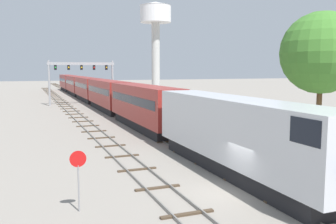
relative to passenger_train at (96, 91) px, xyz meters
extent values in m
plane|color=gray|center=(-2.00, -51.14, -2.61)|extent=(400.00, 400.00, 0.00)
cube|color=slate|center=(-0.72, 8.86, -2.53)|extent=(0.07, 200.00, 0.16)
cube|color=slate|center=(0.72, 8.86, -2.53)|extent=(0.07, 200.00, 0.16)
cube|color=#473828|center=(0.00, -53.14, -2.56)|extent=(2.60, 0.24, 0.10)
cube|color=#473828|center=(0.00, -49.14, -2.56)|extent=(2.60, 0.24, 0.10)
cube|color=#473828|center=(0.00, -45.14, -2.56)|extent=(2.60, 0.24, 0.10)
cube|color=#473828|center=(0.00, -41.14, -2.56)|extent=(2.60, 0.24, 0.10)
cube|color=#473828|center=(0.00, -37.14, -2.56)|extent=(2.60, 0.24, 0.10)
cube|color=#473828|center=(0.00, -33.14, -2.56)|extent=(2.60, 0.24, 0.10)
cube|color=#473828|center=(0.00, -29.14, -2.56)|extent=(2.60, 0.24, 0.10)
cube|color=#473828|center=(0.00, -25.14, -2.56)|extent=(2.60, 0.24, 0.10)
cube|color=#473828|center=(0.00, -21.14, -2.56)|extent=(2.60, 0.24, 0.10)
cube|color=#473828|center=(0.00, -17.14, -2.56)|extent=(2.60, 0.24, 0.10)
cube|color=#473828|center=(0.00, -13.14, -2.56)|extent=(2.60, 0.24, 0.10)
cube|color=#473828|center=(0.00, -9.14, -2.56)|extent=(2.60, 0.24, 0.10)
cube|color=#473828|center=(0.00, -5.14, -2.56)|extent=(2.60, 0.24, 0.10)
cube|color=#473828|center=(0.00, -1.14, -2.56)|extent=(2.60, 0.24, 0.10)
cube|color=#473828|center=(0.00, 2.86, -2.56)|extent=(2.60, 0.24, 0.10)
cube|color=#473828|center=(0.00, 6.86, -2.56)|extent=(2.60, 0.24, 0.10)
cube|color=#473828|center=(0.00, 10.86, -2.56)|extent=(2.60, 0.24, 0.10)
cube|color=#473828|center=(0.00, 14.86, -2.56)|extent=(2.60, 0.24, 0.10)
cube|color=#473828|center=(0.00, 18.86, -2.56)|extent=(2.60, 0.24, 0.10)
cube|color=#473828|center=(0.00, 22.86, -2.56)|extent=(2.60, 0.24, 0.10)
cube|color=#473828|center=(0.00, 26.86, -2.56)|extent=(2.60, 0.24, 0.10)
cube|color=#473828|center=(0.00, 30.86, -2.56)|extent=(2.60, 0.24, 0.10)
cube|color=#473828|center=(0.00, 34.86, -2.56)|extent=(2.60, 0.24, 0.10)
cube|color=#473828|center=(0.00, 38.86, -2.56)|extent=(2.60, 0.24, 0.10)
cube|color=#473828|center=(0.00, 42.86, -2.56)|extent=(2.60, 0.24, 0.10)
cube|color=#473828|center=(0.00, 46.86, -2.56)|extent=(2.60, 0.24, 0.10)
cube|color=#473828|center=(0.00, 50.86, -2.56)|extent=(2.60, 0.24, 0.10)
cube|color=#473828|center=(0.00, 54.86, -2.56)|extent=(2.60, 0.24, 0.10)
cube|color=#473828|center=(0.00, 58.86, -2.56)|extent=(2.60, 0.24, 0.10)
cube|color=#473828|center=(0.00, 62.86, -2.56)|extent=(2.60, 0.24, 0.10)
cube|color=#473828|center=(0.00, 66.86, -2.56)|extent=(2.60, 0.24, 0.10)
cube|color=#473828|center=(0.00, 70.86, -2.56)|extent=(2.60, 0.24, 0.10)
cube|color=#473828|center=(0.00, 74.86, -2.56)|extent=(2.60, 0.24, 0.10)
cube|color=#473828|center=(0.00, 78.86, -2.56)|extent=(2.60, 0.24, 0.10)
cube|color=#473828|center=(0.00, 82.86, -2.56)|extent=(2.60, 0.24, 0.10)
cube|color=#473828|center=(0.00, 86.86, -2.56)|extent=(2.60, 0.24, 0.10)
cube|color=#473828|center=(0.00, 90.86, -2.56)|extent=(2.60, 0.24, 0.10)
cube|color=#473828|center=(0.00, 94.86, -2.56)|extent=(2.60, 0.24, 0.10)
cube|color=#473828|center=(0.00, 98.86, -2.56)|extent=(2.60, 0.24, 0.10)
cube|color=#473828|center=(0.00, 102.86, -2.56)|extent=(2.60, 0.24, 0.10)
cube|color=#473828|center=(0.00, 106.86, -2.56)|extent=(2.60, 0.24, 0.10)
cube|color=slate|center=(-6.22, -11.14, -2.53)|extent=(0.07, 160.00, 0.16)
cube|color=slate|center=(-4.78, -11.14, -2.53)|extent=(0.07, 160.00, 0.16)
cube|color=#473828|center=(-5.50, -53.14, -2.56)|extent=(2.60, 0.24, 0.10)
cube|color=#473828|center=(-5.50, -49.14, -2.56)|extent=(2.60, 0.24, 0.10)
cube|color=#473828|center=(-5.50, -45.14, -2.56)|extent=(2.60, 0.24, 0.10)
cube|color=#473828|center=(-5.50, -41.14, -2.56)|extent=(2.60, 0.24, 0.10)
cube|color=#473828|center=(-5.50, -37.14, -2.56)|extent=(2.60, 0.24, 0.10)
cube|color=#473828|center=(-5.50, -33.14, -2.56)|extent=(2.60, 0.24, 0.10)
cube|color=#473828|center=(-5.50, -29.14, -2.56)|extent=(2.60, 0.24, 0.10)
cube|color=#473828|center=(-5.50, -25.14, -2.56)|extent=(2.60, 0.24, 0.10)
cube|color=#473828|center=(-5.50, -21.14, -2.56)|extent=(2.60, 0.24, 0.10)
cube|color=#473828|center=(-5.50, -17.14, -2.56)|extent=(2.60, 0.24, 0.10)
cube|color=#473828|center=(-5.50, -13.14, -2.56)|extent=(2.60, 0.24, 0.10)
cube|color=#473828|center=(-5.50, -9.14, -2.56)|extent=(2.60, 0.24, 0.10)
cube|color=#473828|center=(-5.50, -5.14, -2.56)|extent=(2.60, 0.24, 0.10)
cube|color=#473828|center=(-5.50, -1.14, -2.56)|extent=(2.60, 0.24, 0.10)
cube|color=#473828|center=(-5.50, 2.86, -2.56)|extent=(2.60, 0.24, 0.10)
cube|color=#473828|center=(-5.50, 6.86, -2.56)|extent=(2.60, 0.24, 0.10)
cube|color=#473828|center=(-5.50, 10.86, -2.56)|extent=(2.60, 0.24, 0.10)
cube|color=#473828|center=(-5.50, 14.86, -2.56)|extent=(2.60, 0.24, 0.10)
cube|color=#473828|center=(-5.50, 18.86, -2.56)|extent=(2.60, 0.24, 0.10)
cube|color=#473828|center=(-5.50, 22.86, -2.56)|extent=(2.60, 0.24, 0.10)
cube|color=#473828|center=(-5.50, 26.86, -2.56)|extent=(2.60, 0.24, 0.10)
cube|color=#473828|center=(-5.50, 30.86, -2.56)|extent=(2.60, 0.24, 0.10)
cube|color=#473828|center=(-5.50, 34.86, -2.56)|extent=(2.60, 0.24, 0.10)
cube|color=#473828|center=(-5.50, 38.86, -2.56)|extent=(2.60, 0.24, 0.10)
cube|color=#473828|center=(-5.50, 42.86, -2.56)|extent=(2.60, 0.24, 0.10)
cube|color=#473828|center=(-5.50, 46.86, -2.56)|extent=(2.60, 0.24, 0.10)
cube|color=#473828|center=(-5.50, 50.86, -2.56)|extent=(2.60, 0.24, 0.10)
cube|color=#473828|center=(-5.50, 54.86, -2.56)|extent=(2.60, 0.24, 0.10)
cube|color=#473828|center=(-5.50, 58.86, -2.56)|extent=(2.60, 0.24, 0.10)
cube|color=#473828|center=(-5.50, 62.86, -2.56)|extent=(2.60, 0.24, 0.10)
cube|color=#473828|center=(-5.50, 66.86, -2.56)|extent=(2.60, 0.24, 0.10)
cube|color=silver|center=(0.00, -48.09, 0.29)|extent=(3.00, 18.09, 3.80)
cube|color=black|center=(0.00, -55.94, 1.43)|extent=(3.04, 1.80, 1.10)
cube|color=black|center=(0.00, -48.09, -2.11)|extent=(2.52, 16.29, 1.00)
cube|color=maroon|center=(0.00, -28.99, 0.29)|extent=(3.00, 18.09, 3.80)
cube|color=black|center=(0.00, -28.99, 0.69)|extent=(3.04, 16.65, 0.90)
cube|color=black|center=(0.00, -28.99, -2.11)|extent=(2.52, 16.29, 1.00)
cube|color=maroon|center=(0.00, -9.90, 0.29)|extent=(3.00, 18.09, 3.80)
cube|color=black|center=(0.00, -9.90, 0.69)|extent=(3.04, 16.65, 0.90)
cube|color=black|center=(0.00, -9.90, -2.11)|extent=(2.52, 16.29, 1.00)
cube|color=maroon|center=(0.00, 9.20, 0.29)|extent=(3.00, 18.09, 3.80)
cube|color=black|center=(0.00, 9.20, 0.69)|extent=(3.04, 16.65, 0.90)
cube|color=black|center=(0.00, 9.20, -2.11)|extent=(2.52, 16.29, 1.00)
cube|color=maroon|center=(0.00, 28.29, 0.29)|extent=(3.00, 18.09, 3.80)
cube|color=black|center=(0.00, 28.29, 0.69)|extent=(3.04, 16.65, 0.90)
cube|color=black|center=(0.00, 28.29, -2.11)|extent=(2.52, 16.29, 1.00)
cube|color=maroon|center=(0.00, 47.39, 0.29)|extent=(3.00, 18.09, 3.80)
cube|color=black|center=(0.00, 47.39, 0.69)|extent=(3.04, 16.65, 0.90)
cube|color=black|center=(0.00, 47.39, -2.11)|extent=(2.52, 16.29, 1.00)
cylinder|color=#999BA0|center=(-8.00, 1.49, 1.47)|extent=(0.36, 0.36, 8.15)
cylinder|color=#999BA0|center=(3.50, 1.49, 1.47)|extent=(0.36, 0.36, 8.15)
cube|color=#999BA0|center=(-2.25, 1.49, 4.94)|extent=(12.10, 0.36, 0.50)
cube|color=black|center=(-6.85, 1.54, 4.24)|extent=(0.44, 0.32, 0.90)
sphere|color=green|center=(-6.85, 1.35, 4.24)|extent=(0.28, 0.28, 0.28)
cube|color=black|center=(-4.55, 1.54, 4.24)|extent=(0.44, 0.32, 0.90)
sphere|color=yellow|center=(-4.55, 1.35, 4.24)|extent=(0.28, 0.28, 0.28)
cube|color=black|center=(-2.25, 1.54, 4.24)|extent=(0.44, 0.32, 0.90)
sphere|color=yellow|center=(-2.25, 1.35, 4.24)|extent=(0.28, 0.28, 0.28)
cube|color=black|center=(0.05, 1.54, 4.24)|extent=(0.44, 0.32, 0.90)
sphere|color=red|center=(0.05, 1.35, 4.24)|extent=(0.28, 0.28, 0.28)
cube|color=black|center=(2.35, 1.54, 4.24)|extent=(0.44, 0.32, 0.90)
sphere|color=yellow|center=(2.35, 1.35, 4.24)|extent=(0.28, 0.28, 0.28)
cylinder|color=beige|center=(27.17, 44.22, 7.96)|extent=(2.60, 2.60, 21.15)
cylinder|color=white|center=(27.17, 44.22, 21.12)|extent=(9.72, 9.72, 5.16)
cone|color=white|center=(27.17, 44.22, 24.30)|extent=(9.92, 9.92, 1.20)
cylinder|color=gray|center=(-10.00, -50.91, -1.51)|extent=(0.08, 0.08, 2.20)
cylinder|color=red|center=(-10.00, -50.93, -0.11)|extent=(0.76, 0.03, 0.76)
cylinder|color=brown|center=(16.62, -37.59, 0.03)|extent=(0.56, 0.56, 5.28)
sphere|color=#427F2D|center=(16.62, -37.59, 5.64)|extent=(8.49, 8.49, 8.49)
camera|label=1|loc=(-12.14, -67.81, 3.98)|focal=39.52mm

